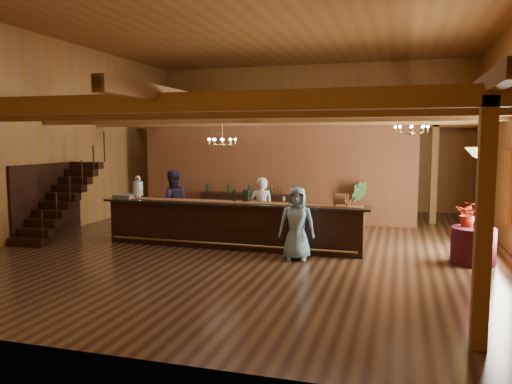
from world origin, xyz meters
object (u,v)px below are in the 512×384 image
(guest, at_px, (297,224))
(floor_plant, at_px, (355,204))
(pendant_lamp, at_px, (477,152))
(tasting_bar, at_px, (232,224))
(round_table, at_px, (473,246))
(bartender, at_px, (262,210))
(chandelier_right, at_px, (411,129))
(raffle_drum, at_px, (341,199))
(beverage_dispenser, at_px, (138,187))
(backbar_shelf, at_px, (250,208))
(chandelier_left, at_px, (222,141))
(staff_second, at_px, (172,204))

(guest, xyz_separation_m, floor_plant, (0.86, 4.65, -0.11))
(pendant_lamp, bearing_deg, guest, -169.59)
(tasting_bar, distance_m, pendant_lamp, 5.81)
(round_table, distance_m, bartender, 5.04)
(pendant_lamp, height_order, bartender, pendant_lamp)
(chandelier_right, height_order, guest, chandelier_right)
(raffle_drum, height_order, guest, guest)
(beverage_dispenser, distance_m, backbar_shelf, 4.21)
(beverage_dispenser, height_order, chandelier_left, chandelier_left)
(bartender, bearing_deg, raffle_drum, 154.58)
(round_table, bearing_deg, backbar_shelf, 148.09)
(bartender, height_order, guest, bartender)
(round_table, distance_m, staff_second, 7.49)
(round_table, xyz_separation_m, chandelier_left, (-6.31, 1.68, 2.22))
(guest, bearing_deg, chandelier_left, 131.54)
(beverage_dispenser, xyz_separation_m, floor_plant, (5.30, 3.72, -0.71))
(pendant_lamp, xyz_separation_m, staff_second, (-7.43, 0.79, -1.48))
(bartender, distance_m, floor_plant, 3.76)
(chandelier_left, relative_size, pendant_lamp, 0.89)
(tasting_bar, height_order, staff_second, staff_second)
(backbar_shelf, relative_size, staff_second, 1.78)
(chandelier_left, relative_size, floor_plant, 0.57)
(pendant_lamp, bearing_deg, floor_plant, 125.66)
(tasting_bar, bearing_deg, floor_plant, 55.76)
(tasting_bar, height_order, guest, guest)
(beverage_dispenser, xyz_separation_m, backbar_shelf, (1.96, 3.60, -0.95))
(pendant_lamp, distance_m, bartender, 5.25)
(beverage_dispenser, height_order, round_table, beverage_dispenser)
(staff_second, bearing_deg, guest, 124.52)
(beverage_dispenser, distance_m, bartender, 3.31)
(backbar_shelf, distance_m, floor_plant, 3.35)
(backbar_shelf, distance_m, staff_second, 3.34)
(round_table, distance_m, chandelier_right, 3.20)
(tasting_bar, xyz_separation_m, pendant_lamp, (5.51, -0.16, 1.83))
(chandelier_right, xyz_separation_m, bartender, (-3.62, -0.62, -2.06))
(bartender, bearing_deg, guest, 123.74)
(raffle_drum, relative_size, staff_second, 0.18)
(raffle_drum, bearing_deg, tasting_bar, 178.11)
(backbar_shelf, height_order, guest, guest)
(tasting_bar, distance_m, staff_second, 2.05)
(beverage_dispenser, distance_m, round_table, 8.22)
(floor_plant, bearing_deg, pendant_lamp, -54.34)
(bartender, xyz_separation_m, staff_second, (-2.49, -0.06, 0.07))
(raffle_drum, xyz_separation_m, guest, (-0.87, -0.75, -0.49))
(backbar_shelf, bearing_deg, round_table, -25.85)
(bartender, bearing_deg, beverage_dispenser, 5.49)
(guest, bearing_deg, tasting_bar, 148.80)
(bartender, distance_m, guest, 1.97)
(bartender, distance_m, staff_second, 2.49)
(backbar_shelf, relative_size, floor_plant, 2.35)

